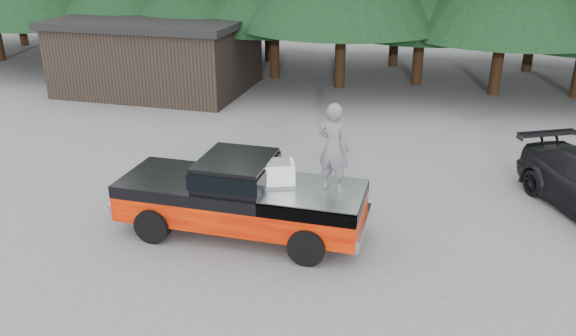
% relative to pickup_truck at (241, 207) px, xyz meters
% --- Properties ---
extents(ground, '(120.00, 120.00, 0.00)m').
position_rel_pickup_truck_xyz_m(ground, '(0.72, 0.08, -0.67)').
color(ground, '#515154').
rests_on(ground, ground).
extents(pickup_truck, '(6.00, 2.04, 1.33)m').
position_rel_pickup_truck_xyz_m(pickup_truck, '(0.00, 0.00, 0.00)').
color(pickup_truck, '#E23400').
rests_on(pickup_truck, ground).
extents(truck_cab, '(1.66, 1.90, 0.59)m').
position_rel_pickup_truck_xyz_m(truck_cab, '(-0.10, 0.00, 0.96)').
color(truck_cab, black).
rests_on(truck_cab, pickup_truck).
extents(air_compressor, '(0.91, 0.84, 0.51)m').
position_rel_pickup_truck_xyz_m(air_compressor, '(0.88, 0.13, 0.92)').
color(air_compressor, silver).
rests_on(air_compressor, pickup_truck).
extents(man_on_bed, '(0.85, 0.68, 2.05)m').
position_rel_pickup_truck_xyz_m(man_on_bed, '(2.17, 0.12, 1.69)').
color(man_on_bed, '#525459').
rests_on(man_on_bed, pickup_truck).
extents(utility_building, '(8.40, 6.40, 3.30)m').
position_rel_pickup_truck_xyz_m(utility_building, '(-8.28, 12.08, 1.00)').
color(utility_building, black).
rests_on(utility_building, ground).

